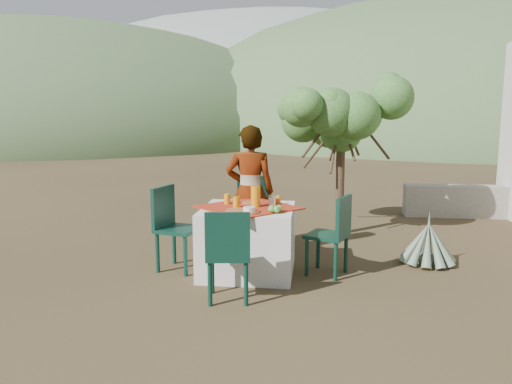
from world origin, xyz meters
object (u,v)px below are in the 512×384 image
chair_near (228,252)px  shrub_tree (346,125)px  chair_far (255,209)px  chair_right (334,231)px  agave (428,244)px  person (250,192)px  juice_pitcher (256,196)px  chair_left (173,224)px  table (248,240)px

chair_near → shrub_tree: size_ratio=0.44×
chair_near → shrub_tree: bearing=-120.7°
chair_far → chair_right: (1.01, -1.04, -0.03)m
agave → shrub_tree: bearing=122.4°
agave → person: bearing=177.7°
chair_right → agave: (1.15, 0.57, -0.26)m
chair_near → agave: 2.66m
juice_pitcher → chair_far: bearing=97.4°
person → agave: size_ratio=2.32×
chair_left → agave: bearing=-64.6°
table → chair_left: 0.89m
shrub_tree → agave: 2.22m
chair_right → shrub_tree: bearing=-164.1°
chair_far → chair_left: chair_left is taller
shrub_tree → chair_near: bearing=-112.7°
table → chair_far: bearing=92.6°
table → shrub_tree: 2.66m
chair_right → chair_left: bearing=-68.5°
chair_far → chair_left: bearing=-144.9°
chair_right → person: bearing=-100.5°
chair_right → juice_pitcher: juice_pitcher is taller
chair_far → juice_pitcher: bearing=-98.4°
table → chair_near: chair_near is taller
chair_near → juice_pitcher: 1.03m
agave → juice_pitcher: (-2.02, -0.55, 0.64)m
person → agave: (2.17, -0.09, -0.59)m
chair_right → person: 1.25m
chair_near → agave: size_ratio=1.27×
person → agave: bearing=173.3°
juice_pitcher → person: bearing=102.9°
agave → juice_pitcher: size_ratio=2.99×
chair_near → chair_far: bearing=-98.5°
chair_right → juice_pitcher: 0.95m
chair_far → agave: (2.16, -0.48, -0.29)m
chair_far → person: 0.49m
chair_left → juice_pitcher: (0.97, -0.00, 0.34)m
person → agave: 2.25m
chair_right → juice_pitcher: bearing=-68.8°
chair_near → chair_right: bearing=-145.6°
table → chair_left: chair_left is taller
chair_left → person: size_ratio=0.58×
chair_near → person: 1.62m
chair_far → shrub_tree: bearing=23.2°
chair_left → juice_pitcher: bearing=-75.2°
chair_far → chair_near: size_ratio=1.06×
table → agave: (2.11, 0.57, -0.14)m
agave → juice_pitcher: juice_pitcher is taller
chair_near → shrub_tree: 3.41m
shrub_tree → agave: (0.93, -1.47, -1.38)m
shrub_tree → chair_far: bearing=-141.0°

